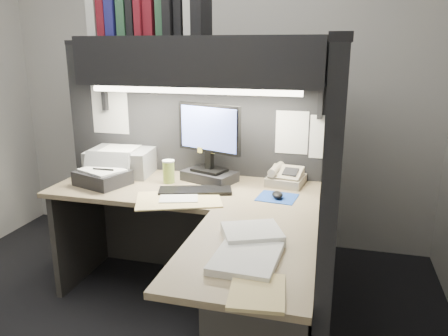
{
  "coord_description": "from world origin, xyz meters",
  "views": [
    {
      "loc": [
        0.99,
        -1.9,
        1.59
      ],
      "look_at": [
        0.35,
        0.51,
        0.89
      ],
      "focal_mm": 35.0,
      "sensor_mm": 36.0,
      "label": 1
    }
  ],
  "objects_px": {
    "keyboard": "(195,191)",
    "notebook_stack": "(103,178)",
    "monitor": "(209,151)",
    "overhead_shelf": "(199,61)",
    "telephone": "(286,178)",
    "desk": "(213,280)",
    "printer": "(123,161)",
    "coffee_cup": "(169,172)"
  },
  "relations": [
    {
      "from": "keyboard",
      "to": "printer",
      "type": "height_order",
      "value": "printer"
    },
    {
      "from": "overhead_shelf",
      "to": "printer",
      "type": "distance_m",
      "value": 0.9
    },
    {
      "from": "desk",
      "to": "notebook_stack",
      "type": "height_order",
      "value": "notebook_stack"
    },
    {
      "from": "keyboard",
      "to": "monitor",
      "type": "bearing_deg",
      "value": 68.73
    },
    {
      "from": "overhead_shelf",
      "to": "printer",
      "type": "height_order",
      "value": "overhead_shelf"
    },
    {
      "from": "monitor",
      "to": "keyboard",
      "type": "relative_size",
      "value": 1.16
    },
    {
      "from": "monitor",
      "to": "printer",
      "type": "height_order",
      "value": "monitor"
    },
    {
      "from": "monitor",
      "to": "notebook_stack",
      "type": "xyz_separation_m",
      "value": [
        -0.64,
        -0.25,
        -0.16
      ]
    },
    {
      "from": "coffee_cup",
      "to": "printer",
      "type": "relative_size",
      "value": 0.33
    },
    {
      "from": "printer",
      "to": "monitor",
      "type": "bearing_deg",
      "value": -9.39
    },
    {
      "from": "monitor",
      "to": "coffee_cup",
      "type": "height_order",
      "value": "monitor"
    },
    {
      "from": "monitor",
      "to": "keyboard",
      "type": "height_order",
      "value": "monitor"
    },
    {
      "from": "coffee_cup",
      "to": "notebook_stack",
      "type": "relative_size",
      "value": 0.46
    },
    {
      "from": "desk",
      "to": "keyboard",
      "type": "relative_size",
      "value": 3.86
    },
    {
      "from": "keyboard",
      "to": "printer",
      "type": "xyz_separation_m",
      "value": [
        -0.63,
        0.28,
        0.07
      ]
    },
    {
      "from": "overhead_shelf",
      "to": "coffee_cup",
      "type": "relative_size",
      "value": 11.05
    },
    {
      "from": "desk",
      "to": "overhead_shelf",
      "type": "distance_m",
      "value": 1.33
    },
    {
      "from": "overhead_shelf",
      "to": "monitor",
      "type": "xyz_separation_m",
      "value": [
        0.06,
        -0.02,
        -0.57
      ]
    },
    {
      "from": "monitor",
      "to": "printer",
      "type": "bearing_deg",
      "value": -163.31
    },
    {
      "from": "overhead_shelf",
      "to": "telephone",
      "type": "xyz_separation_m",
      "value": [
        0.56,
        0.04,
        -0.72
      ]
    },
    {
      "from": "monitor",
      "to": "keyboard",
      "type": "distance_m",
      "value": 0.31
    },
    {
      "from": "monitor",
      "to": "telephone",
      "type": "bearing_deg",
      "value": 26.66
    },
    {
      "from": "keyboard",
      "to": "notebook_stack",
      "type": "xyz_separation_m",
      "value": [
        -0.62,
        -0.0,
        0.03
      ]
    },
    {
      "from": "notebook_stack",
      "to": "monitor",
      "type": "bearing_deg",
      "value": 21.22
    },
    {
      "from": "coffee_cup",
      "to": "notebook_stack",
      "type": "distance_m",
      "value": 0.42
    },
    {
      "from": "telephone",
      "to": "desk",
      "type": "bearing_deg",
      "value": -100.1
    },
    {
      "from": "desk",
      "to": "monitor",
      "type": "xyz_separation_m",
      "value": [
        -0.24,
        0.73,
        0.49
      ]
    },
    {
      "from": "desk",
      "to": "printer",
      "type": "relative_size",
      "value": 3.97
    },
    {
      "from": "monitor",
      "to": "notebook_stack",
      "type": "height_order",
      "value": "monitor"
    },
    {
      "from": "monitor",
      "to": "telephone",
      "type": "relative_size",
      "value": 2.2
    },
    {
      "from": "coffee_cup",
      "to": "desk",
      "type": "bearing_deg",
      "value": -52.69
    },
    {
      "from": "telephone",
      "to": "notebook_stack",
      "type": "bearing_deg",
      "value": -156.76
    },
    {
      "from": "telephone",
      "to": "printer",
      "type": "xyz_separation_m",
      "value": [
        -1.14,
        -0.02,
        0.04
      ]
    },
    {
      "from": "keyboard",
      "to": "coffee_cup",
      "type": "xyz_separation_m",
      "value": [
        -0.23,
        0.14,
        0.06
      ]
    },
    {
      "from": "overhead_shelf",
      "to": "desk",
      "type": "bearing_deg",
      "value": -68.21
    },
    {
      "from": "overhead_shelf",
      "to": "monitor",
      "type": "bearing_deg",
      "value": -16.9
    },
    {
      "from": "keyboard",
      "to": "telephone",
      "type": "height_order",
      "value": "telephone"
    },
    {
      "from": "keyboard",
      "to": "notebook_stack",
      "type": "relative_size",
      "value": 1.45
    },
    {
      "from": "overhead_shelf",
      "to": "keyboard",
      "type": "bearing_deg",
      "value": -79.59
    },
    {
      "from": "desk",
      "to": "keyboard",
      "type": "xyz_separation_m",
      "value": [
        -0.25,
        0.49,
        0.3
      ]
    },
    {
      "from": "keyboard",
      "to": "telephone",
      "type": "bearing_deg",
      "value": 12.92
    },
    {
      "from": "monitor",
      "to": "desk",
      "type": "bearing_deg",
      "value": -52.02
    }
  ]
}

